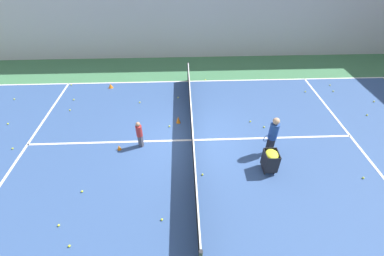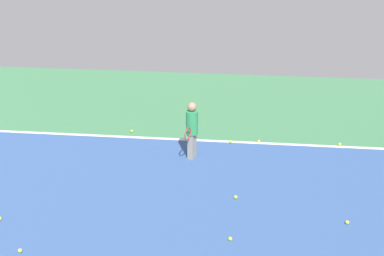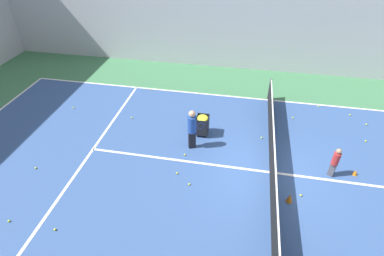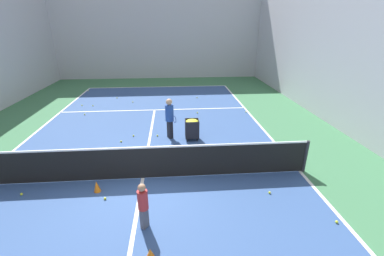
# 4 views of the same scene
# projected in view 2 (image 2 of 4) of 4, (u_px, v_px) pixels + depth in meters

# --- Properties ---
(line_baseline_near) EXTENTS (10.00, 0.10, 0.00)m
(line_baseline_near) POSITION_uv_depth(u_px,v_px,m) (180.00, 139.00, 12.87)
(line_baseline_near) COLOR white
(line_baseline_near) RESTS_ON ground
(player_near_baseline) EXTENTS (0.34, 0.62, 1.32)m
(player_near_baseline) POSITION_uv_depth(u_px,v_px,m) (192.00, 127.00, 11.67)
(player_near_baseline) COLOR gray
(player_near_baseline) RESTS_ON ground
(tennis_ball_1) EXTENTS (0.07, 0.07, 0.07)m
(tennis_ball_1) POSITION_uv_depth(u_px,v_px,m) (236.00, 197.00, 10.33)
(tennis_ball_1) COLOR yellow
(tennis_ball_1) RESTS_ON ground
(tennis_ball_3) EXTENTS (0.07, 0.07, 0.07)m
(tennis_ball_3) POSITION_uv_depth(u_px,v_px,m) (231.00, 142.00, 12.67)
(tennis_ball_3) COLOR yellow
(tennis_ball_3) RESTS_ON ground
(tennis_ball_4) EXTENTS (0.07, 0.07, 0.07)m
(tennis_ball_4) POSITION_uv_depth(u_px,v_px,m) (132.00, 131.00, 13.25)
(tennis_ball_4) COLOR yellow
(tennis_ball_4) RESTS_ON ground
(tennis_ball_11) EXTENTS (0.07, 0.07, 0.07)m
(tennis_ball_11) POSITION_uv_depth(u_px,v_px,m) (340.00, 144.00, 12.55)
(tennis_ball_11) COLOR yellow
(tennis_ball_11) RESTS_ON ground
(tennis_ball_13) EXTENTS (0.07, 0.07, 0.07)m
(tennis_ball_13) POSITION_uv_depth(u_px,v_px,m) (230.00, 239.00, 9.07)
(tennis_ball_13) COLOR yellow
(tennis_ball_13) RESTS_ON ground
(tennis_ball_17) EXTENTS (0.07, 0.07, 0.07)m
(tennis_ball_17) POSITION_uv_depth(u_px,v_px,m) (0.00, 218.00, 9.65)
(tennis_ball_17) COLOR yellow
(tennis_ball_17) RESTS_ON ground
(tennis_ball_27) EXTENTS (0.07, 0.07, 0.07)m
(tennis_ball_27) POSITION_uv_depth(u_px,v_px,m) (347.00, 222.00, 9.53)
(tennis_ball_27) COLOR yellow
(tennis_ball_27) RESTS_ON ground
(tennis_ball_31) EXTENTS (0.07, 0.07, 0.07)m
(tennis_ball_31) POSITION_uv_depth(u_px,v_px,m) (259.00, 141.00, 12.70)
(tennis_ball_31) COLOR yellow
(tennis_ball_31) RESTS_ON ground
(tennis_ball_32) EXTENTS (0.07, 0.07, 0.07)m
(tennis_ball_32) POSITION_uv_depth(u_px,v_px,m) (20.00, 251.00, 8.77)
(tennis_ball_32) COLOR yellow
(tennis_ball_32) RESTS_ON ground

